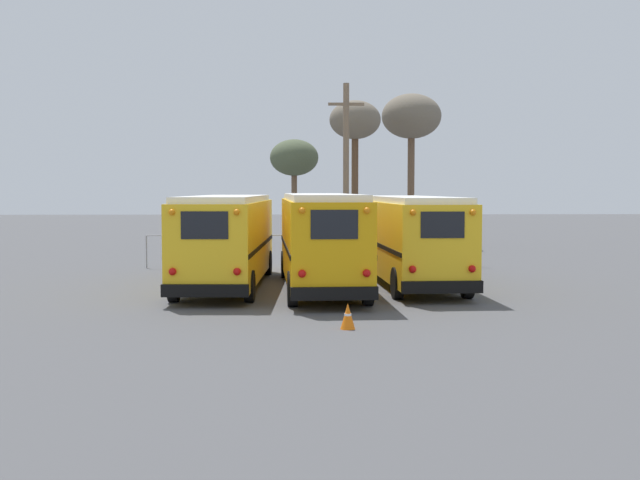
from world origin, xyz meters
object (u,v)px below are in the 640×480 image
(bare_tree_2, at_px, (294,159))
(traffic_cone, at_px, (348,316))
(bare_tree_0, at_px, (411,119))
(school_bus_0, at_px, (227,237))
(school_bus_1, at_px, (321,238))
(utility_pole, at_px, (346,167))
(school_bus_2, at_px, (411,237))
(bare_tree_1, at_px, (355,123))

(bare_tree_2, bearing_deg, traffic_cone, -87.62)
(bare_tree_0, height_order, bare_tree_2, bare_tree_0)
(school_bus_0, distance_m, school_bus_1, 3.37)
(bare_tree_0, relative_size, traffic_cone, 14.14)
(utility_pole, relative_size, bare_tree_0, 0.97)
(school_bus_1, relative_size, bare_tree_2, 1.59)
(school_bus_2, height_order, bare_tree_1, bare_tree_1)
(utility_pole, bearing_deg, school_bus_0, -111.53)
(school_bus_0, bearing_deg, bare_tree_2, 84.08)
(school_bus_1, distance_m, utility_pole, 13.88)
(traffic_cone, bearing_deg, school_bus_1, 93.06)
(school_bus_1, distance_m, school_bus_2, 3.45)
(utility_pole, height_order, bare_tree_2, utility_pole)
(school_bus_1, relative_size, bare_tree_0, 1.15)
(school_bus_0, distance_m, bare_tree_0, 22.17)
(school_bus_0, bearing_deg, utility_pole, 68.47)
(school_bus_2, bearing_deg, utility_pole, 96.98)
(school_bus_0, xyz_separation_m, school_bus_1, (3.21, -1.00, 0.04))
(utility_pole, xyz_separation_m, bare_tree_0, (4.27, 6.83, 3.04))
(utility_pole, relative_size, bare_tree_2, 1.33)
(school_bus_0, height_order, bare_tree_2, bare_tree_2)
(school_bus_2, relative_size, bare_tree_1, 1.21)
(school_bus_0, relative_size, traffic_cone, 16.55)
(bare_tree_0, bearing_deg, utility_pole, -122.04)
(school_bus_0, relative_size, school_bus_1, 1.02)
(traffic_cone, bearing_deg, bare_tree_2, 92.38)
(bare_tree_2, relative_size, traffic_cone, 10.24)
(utility_pole, bearing_deg, school_bus_2, -83.02)
(school_bus_0, distance_m, utility_pole, 13.71)
(school_bus_1, xyz_separation_m, utility_pole, (1.71, 13.50, 2.71))
(bare_tree_1, height_order, bare_tree_2, bare_tree_1)
(bare_tree_1, bearing_deg, utility_pole, -101.06)
(school_bus_1, height_order, bare_tree_0, bare_tree_0)
(school_bus_0, xyz_separation_m, traffic_cone, (3.62, -8.57, -1.39))
(school_bus_2, bearing_deg, bare_tree_0, 81.73)
(school_bus_1, distance_m, bare_tree_2, 23.76)
(bare_tree_1, relative_size, traffic_cone, 12.97)
(bare_tree_0, height_order, bare_tree_1, bare_tree_0)
(school_bus_2, bearing_deg, school_bus_0, -177.81)
(bare_tree_1, distance_m, bare_tree_2, 7.28)
(utility_pole, height_order, bare_tree_1, utility_pole)
(utility_pole, bearing_deg, school_bus_1, -97.24)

